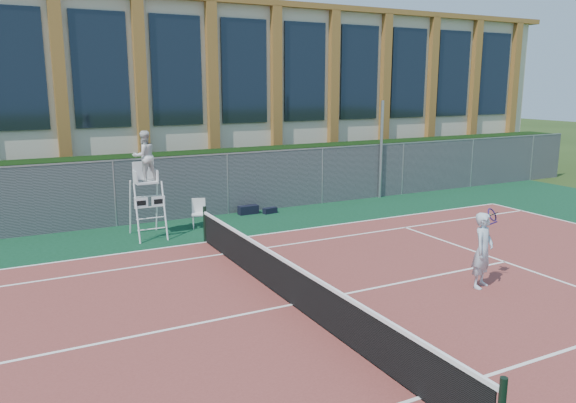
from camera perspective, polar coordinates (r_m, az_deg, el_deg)
name	(u,v)px	position (r m, az deg, el deg)	size (l,w,h in m)	color
ground	(292,306)	(12.24, 0.46, -10.56)	(120.00, 120.00, 0.00)	#233814
apron	(272,291)	(13.07, -1.62, -9.06)	(36.00, 20.00, 0.01)	#0B331B
tennis_court	(292,305)	(12.24, 0.46, -10.47)	(23.77, 10.97, 0.02)	brown
tennis_net	(293,282)	(12.05, 0.46, -8.20)	(0.10, 11.30, 1.10)	black
fence	(174,189)	(19.86, -11.53, 1.25)	(40.00, 0.06, 2.20)	#595E60
hedge	(164,184)	(21.00, -12.44, 1.78)	(40.00, 1.40, 2.20)	black
building	(117,95)	(28.45, -17.01, 10.28)	(45.00, 10.60, 8.22)	beige
steel_pole	(381,150)	(23.55, 9.44, 5.20)	(0.12, 0.12, 4.02)	#9EA0A5
umpire_chair	(144,159)	(17.63, -14.39, 4.19)	(0.93, 1.43, 3.33)	white
plastic_chair	(199,210)	(18.76, -9.06, -0.91)	(0.57, 0.57, 0.96)	silver
sports_bag_near	(248,210)	(20.54, -4.07, -0.84)	(0.74, 0.29, 0.31)	black
sports_bag_far	(270,210)	(20.63, -1.84, -0.92)	(0.52, 0.23, 0.21)	black
tennis_player	(483,250)	(13.72, 19.20, -4.69)	(1.04, 0.77, 1.78)	silver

